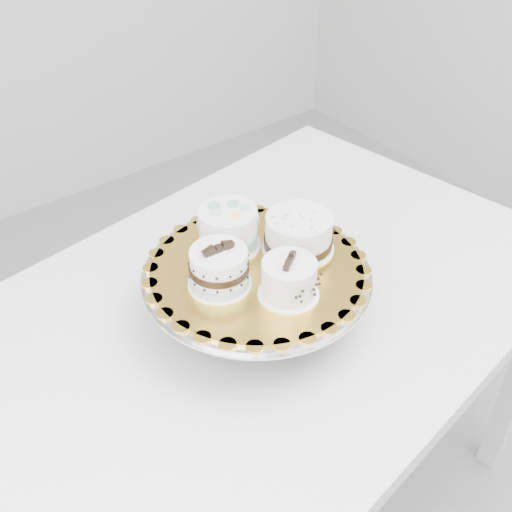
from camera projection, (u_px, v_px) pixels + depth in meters
table at (265, 325)px, 1.27m from camera, size 1.32×0.98×0.75m
cake_stand at (257, 285)px, 1.13m from camera, size 0.40×0.40×0.11m
cake_board at (257, 269)px, 1.11m from camera, size 0.43×0.43×0.01m
cake_swirl at (289, 280)px, 1.04m from camera, size 0.12×0.12×0.08m
cake_banded at (219, 269)px, 1.05m from camera, size 0.11×0.11×0.09m
cake_dots at (228, 228)px, 1.14m from camera, size 0.13×0.13×0.08m
cake_ribbon at (299, 234)px, 1.13m from camera, size 0.14×0.14×0.07m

